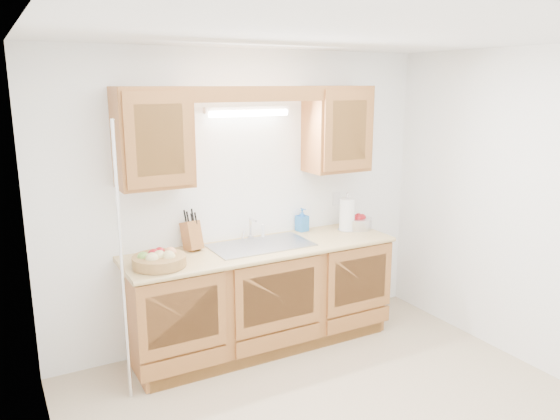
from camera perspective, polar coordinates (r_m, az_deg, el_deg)
room at (r=3.47m, az=6.95°, el=-3.24°), size 3.52×3.50×2.50m
base_cabinets at (r=4.71m, az=-1.93°, el=-9.11°), size 2.20×0.60×0.86m
countertop at (r=4.55m, az=-1.89°, el=-4.04°), size 2.30×0.63×0.04m
upper_cabinet_left at (r=4.21m, az=-13.16°, el=7.37°), size 0.55×0.33×0.75m
upper_cabinet_right at (r=4.92m, az=5.98°, el=8.42°), size 0.55×0.33×0.75m
valance at (r=4.35m, az=-2.05°, el=12.04°), size 2.20×0.05×0.12m
fluorescent_fixture at (r=4.56m, az=-3.33°, el=10.27°), size 0.76×0.08×0.08m
sink at (r=4.58m, az=-2.00°, el=-4.59°), size 0.84×0.46×0.36m
wire_shelf_pole at (r=3.91m, az=-16.17°, el=-5.64°), size 0.03×0.03×2.00m
outlet_plate at (r=5.21m, az=5.91°, el=1.18°), size 0.08×0.01×0.12m
fruit_basket at (r=4.13m, az=-12.52°, el=-5.05°), size 0.48×0.48×0.12m
knife_block at (r=4.48m, az=-9.22°, el=-2.59°), size 0.15×0.21×0.34m
orange_canister at (r=4.46m, az=-9.39°, el=-2.92°), size 0.08×0.08×0.20m
soap_bottle at (r=4.98m, az=2.32°, el=-1.01°), size 0.11×0.11×0.21m
sponge at (r=5.01m, az=2.37°, el=-2.09°), size 0.11×0.08×0.02m
paper_towel at (r=5.02m, az=7.02°, el=-0.51°), size 0.17×0.17×0.35m
apple_bowl at (r=5.12m, az=8.08°, el=-1.28°), size 0.29×0.29×0.14m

